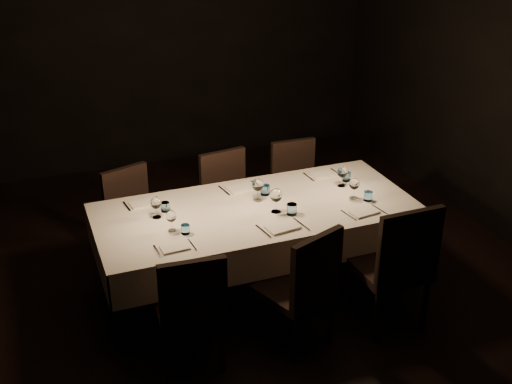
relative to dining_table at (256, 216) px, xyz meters
name	(u,v)px	position (x,y,z in m)	size (l,w,h in m)	color
room	(256,119)	(0.00, 0.00, 0.81)	(5.01, 6.01, 3.01)	black
dining_table	(256,216)	(0.00, 0.00, 0.00)	(2.52, 1.12, 0.76)	black
chair_near_left	(191,306)	(-0.75, -0.74, -0.17)	(0.48, 0.48, 0.93)	black
place_setting_near_left	(176,229)	(-0.70, -0.22, 0.14)	(0.30, 0.39, 0.16)	silver
chair_near_center	(304,284)	(0.05, -0.80, -0.16)	(0.60, 0.60, 0.96)	black
place_setting_near_center	(282,208)	(0.13, -0.22, 0.15)	(0.37, 0.42, 0.20)	silver
chair_near_right	(396,262)	(0.78, -0.83, -0.12)	(0.51, 0.51, 1.05)	black
place_setting_near_right	(360,195)	(0.81, -0.22, 0.14)	(0.33, 0.40, 0.18)	silver
chair_far_left	(133,213)	(-0.85, 0.78, -0.19)	(0.54, 0.54, 0.89)	black
place_setting_far_left	(154,204)	(-0.76, 0.22, 0.14)	(0.32, 0.40, 0.17)	silver
chair_far_center	(228,197)	(0.02, 0.75, -0.18)	(0.50, 0.50, 0.92)	black
place_setting_far_center	(254,187)	(0.07, 0.22, 0.15)	(0.36, 0.41, 0.19)	silver
chair_far_right	(296,183)	(0.73, 0.82, -0.19)	(0.45, 0.45, 0.90)	black
place_setting_far_right	(337,174)	(0.83, 0.22, 0.14)	(0.32, 0.40, 0.18)	silver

